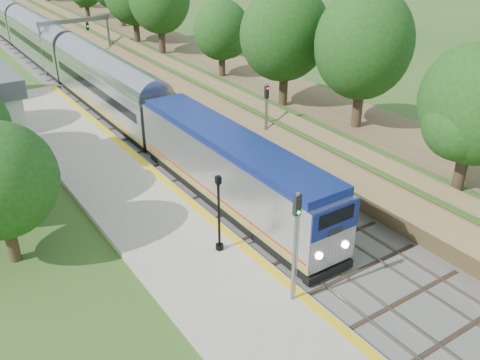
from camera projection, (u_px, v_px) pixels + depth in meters
trackbed at (63, 63)px, 67.45m from camera, size 9.50×170.00×0.28m
platform at (175, 241)px, 31.34m from camera, size 6.40×68.00×0.38m
yellow_stripe at (217, 224)px, 32.66m from camera, size 0.55×68.00×0.01m
embankment at (124, 39)px, 70.73m from camera, size 10.64×170.00×11.70m
signal_gantry at (75, 31)px, 61.82m from camera, size 8.40×0.38×6.20m
trees_behind_platform at (37, 171)px, 29.84m from camera, size 7.82×53.32×7.21m
train at (2, 18)px, 82.03m from camera, size 3.22×150.68×4.73m
lamppost_far at (219, 218)px, 29.35m from camera, size 0.46×0.46×4.62m
signal_platform at (295, 236)px, 24.79m from camera, size 0.35×0.28×5.96m
signal_farside at (266, 114)px, 40.27m from camera, size 0.32×0.26×5.90m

